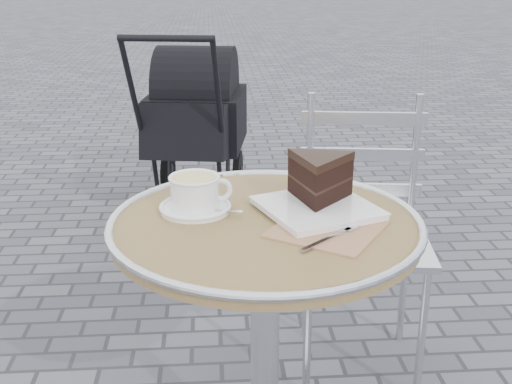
{
  "coord_description": "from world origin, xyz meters",
  "views": [
    {
      "loc": [
        -0.12,
        -1.34,
        1.29
      ],
      "look_at": [
        -0.02,
        0.06,
        0.78
      ],
      "focal_mm": 45.0,
      "sensor_mm": 36.0,
      "label": 1
    }
  ],
  "objects": [
    {
      "name": "cafe_table",
      "position": [
        0.0,
        0.0,
        0.57
      ],
      "size": [
        0.72,
        0.72,
        0.74
      ],
      "color": "silver",
      "rests_on": "ground"
    },
    {
      "name": "bistro_chair",
      "position": [
        0.36,
        0.56,
        0.55
      ],
      "size": [
        0.45,
        0.45,
        0.89
      ],
      "rotation": [
        0.0,
        0.0,
        -0.13
      ],
      "color": "silver",
      "rests_on": "ground"
    },
    {
      "name": "baby_stroller",
      "position": [
        -0.2,
        1.95,
        0.45
      ],
      "size": [
        0.57,
        1.01,
        1.0
      ],
      "rotation": [
        0.0,
        0.0,
        -0.15
      ],
      "color": "black",
      "rests_on": "ground"
    },
    {
      "name": "cake_plate_set",
      "position": [
        0.13,
        0.07,
        0.79
      ],
      "size": [
        0.31,
        0.41,
        0.13
      ],
      "rotation": [
        0.0,
        0.0,
        0.37
      ],
      "color": "#A7775B",
      "rests_on": "cafe_table"
    },
    {
      "name": "cappuccino_set",
      "position": [
        -0.16,
        0.08,
        0.77
      ],
      "size": [
        0.19,
        0.16,
        0.08
      ],
      "rotation": [
        0.0,
        0.0,
        0.17
      ],
      "color": "white",
      "rests_on": "cafe_table"
    }
  ]
}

